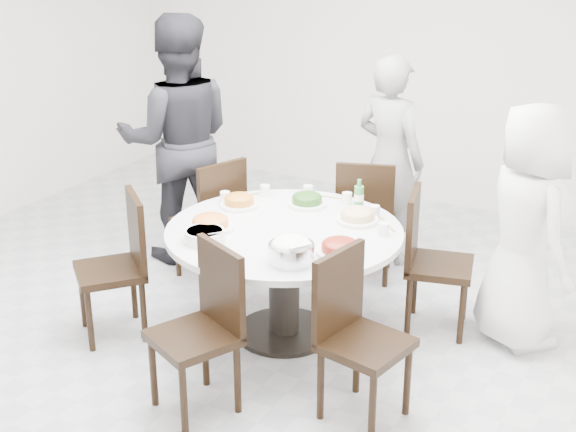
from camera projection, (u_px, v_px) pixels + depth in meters
The scene contains 22 objects.
floor at pixel (237, 328), 5.37m from camera, with size 6.00×6.00×0.01m, color #B7B8BD.
wall_back at pixel (411, 51), 7.30m from camera, with size 6.00×0.01×2.80m, color white.
dining_table at pixel (284, 283), 5.17m from camera, with size 1.50×1.50×0.75m, color silver.
chair_ne at pixel (440, 263), 5.22m from camera, with size 0.42×0.42×0.95m, color black.
chair_n at pixel (366, 217), 5.97m from camera, with size 0.42×0.42×0.95m, color black.
chair_nw at pixel (208, 218), 5.95m from camera, with size 0.42×0.42×0.95m, color black.
chair_sw at pixel (109, 268), 5.14m from camera, with size 0.42×0.42×0.95m, color black.
chair_s at pixel (193, 334), 4.36m from camera, with size 0.42×0.42×0.95m, color black.
chair_se at pixel (366, 341), 4.29m from camera, with size 0.42×0.42×0.95m, color black.
diner_right at pixel (526, 227), 4.96m from camera, with size 0.77×0.50×1.57m, color silver.
diner_middle at pixel (390, 160), 6.17m from camera, with size 0.59×0.39×1.63m, color black.
diner_left at pixel (178, 140), 6.16m from camera, with size 0.93×0.73×1.92m, color black.
dish_greens at pixel (307, 201), 5.41m from camera, with size 0.26×0.26×0.07m, color white.
dish_pale at pixel (357, 216), 5.13m from camera, with size 0.28×0.28×0.07m, color white.
dish_orange at pixel (239, 202), 5.39m from camera, with size 0.25×0.25×0.07m, color white.
dish_redbrown at pixel (340, 249), 4.66m from camera, with size 0.28×0.28×0.07m, color white.
dish_tofu at pixel (210, 224), 5.01m from camera, with size 0.29×0.29×0.08m, color white.
rice_bowl at pixel (291, 253), 4.55m from camera, with size 0.26×0.26×0.11m, color silver.
soup_bowl at pixel (205, 236), 4.83m from camera, with size 0.25×0.25×0.08m, color white.
beverage_bottle at pixel (359, 195), 5.29m from camera, with size 0.06×0.06×0.22m, color #307A39.
tea_cups at pixel (329, 193), 5.54m from camera, with size 0.07×0.07×0.08m, color white.
chopsticks at pixel (330, 196), 5.59m from camera, with size 0.24×0.04×0.01m, color tan, non-canonical shape.
Camera 1 is at (2.62, -3.96, 2.66)m, focal length 50.00 mm.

